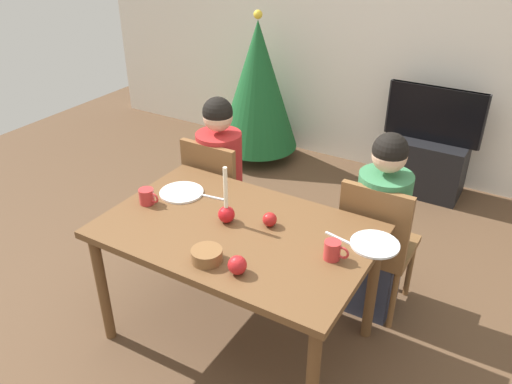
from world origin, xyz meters
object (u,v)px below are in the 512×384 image
object	(u,v)px
tv	(435,114)
plate_right	(375,244)
plate_left	(182,192)
mug_right	(333,250)
chair_left	(218,192)
person_right_child	(379,230)
apple_near_candle	(237,265)
bowl_walnuts	(207,255)
tv_stand	(425,166)
mug_left	(147,196)
person_left_child	(220,183)
dining_table	(237,242)
candle_centerpiece	(226,211)
chair_right	(376,241)
apple_by_left_plate	(270,219)
christmas_tree	(258,86)

from	to	relation	value
tv	plate_right	world-z (taller)	tv
plate_left	mug_right	world-z (taller)	mug_right
chair_left	person_right_child	distance (m)	1.11
apple_near_candle	plate_left	bearing A→B (deg)	146.14
person_right_child	bowl_walnuts	xyz separation A→B (m)	(-0.54, -0.94, 0.21)
mug_right	person_right_child	bearing A→B (deg)	86.48
tv_stand	apple_near_candle	size ratio (longest dim) A/B	7.18
person_right_child	mug_left	bearing A→B (deg)	-149.03
mug_left	tv_stand	bearing A→B (deg)	66.49
mug_right	bowl_walnuts	bearing A→B (deg)	-147.76
chair_left	bowl_walnuts	world-z (taller)	chair_left
plate_right	person_left_child	bearing A→B (deg)	161.02
person_right_child	plate_right	world-z (taller)	person_right_child
person_left_child	bowl_walnuts	xyz separation A→B (m)	(0.57, -0.94, 0.21)
plate_right	mug_left	xyz separation A→B (m)	(-1.23, -0.26, 0.04)
dining_table	mug_right	world-z (taller)	mug_right
person_right_child	candle_centerpiece	xyz separation A→B (m)	(-0.65, -0.61, 0.25)
dining_table	person_left_child	distance (m)	0.84
dining_table	tv	bearing A→B (deg)	78.83
chair_right	apple_by_left_plate	xyz separation A→B (m)	(-0.43, -0.50, 0.28)
candle_centerpiece	chair_right	bearing A→B (deg)	41.81
candle_centerpiece	christmas_tree	bearing A→B (deg)	116.54
christmas_tree	mug_left	size ratio (longest dim) A/B	11.15
tv_stand	mug_left	distance (m)	2.61
person_right_child	plate_right	distance (m)	0.47
mug_right	apple_near_candle	world-z (taller)	mug_right
plate_left	apple_by_left_plate	size ratio (longest dim) A/B	3.35
plate_left	plate_right	bearing A→B (deg)	3.86
plate_left	mug_right	size ratio (longest dim) A/B	2.05
bowl_walnuts	apple_near_candle	bearing A→B (deg)	-1.42
mug_left	mug_right	bearing A→B (deg)	2.92
dining_table	apple_near_candle	size ratio (longest dim) A/B	15.72
mug_right	apple_near_candle	bearing A→B (deg)	-135.72
tv	chair_right	bearing A→B (deg)	-86.15
chair_right	tv	xyz separation A→B (m)	(-0.11, 1.69, 0.20)
apple_by_left_plate	candle_centerpiece	bearing A→B (deg)	-158.70
person_right_child	bowl_walnuts	distance (m)	1.10
tv	christmas_tree	xyz separation A→B (m)	(-1.58, -0.17, 0.03)
tv_stand	christmas_tree	bearing A→B (deg)	-173.83
person_right_child	tv_stand	xyz separation A→B (m)	(-0.11, 1.66, -0.33)
plate_left	plate_right	world-z (taller)	same
mug_right	apple_by_left_plate	bearing A→B (deg)	166.37
tv	christmas_tree	size ratio (longest dim) A/B	0.56
candle_centerpiece	person_right_child	bearing A→B (deg)	43.37
tv	mug_right	xyz separation A→B (m)	(0.08, -2.28, 0.09)
person_left_child	apple_near_candle	xyz separation A→B (m)	(0.74, -0.94, 0.23)
plate_right	mug_right	distance (m)	0.25
tv	mug_left	xyz separation A→B (m)	(-1.02, -2.34, 0.08)
dining_table	christmas_tree	xyz separation A→B (m)	(-1.13, 2.13, 0.07)
christmas_tree	chair_right	bearing A→B (deg)	-41.90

